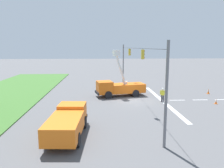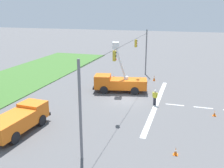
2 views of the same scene
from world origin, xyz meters
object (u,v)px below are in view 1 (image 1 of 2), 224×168
utility_truck_bucket_lift (119,87)px  traffic_cone_lane_edge_a (100,86)px  traffic_cone_foreground_right (67,113)px  traffic_cone_foreground_left (208,91)px  traffic_cone_near_bucket (216,101)px  traffic_cone_mid_right (137,85)px  utility_truck_support_near (68,122)px  road_worker (163,94)px

utility_truck_bucket_lift → traffic_cone_lane_edge_a: utility_truck_bucket_lift is taller
traffic_cone_foreground_right → traffic_cone_foreground_left: bearing=-63.4°
traffic_cone_foreground_left → traffic_cone_lane_edge_a: traffic_cone_foreground_left is taller
traffic_cone_near_bucket → traffic_cone_lane_edge_a: (11.32, 13.84, 0.01)m
utility_truck_bucket_lift → traffic_cone_foreground_left: (0.74, -13.15, -0.93)m
traffic_cone_foreground_left → traffic_cone_mid_right: traffic_cone_mid_right is taller
traffic_cone_mid_right → traffic_cone_near_bucket: 13.84m
utility_truck_support_near → traffic_cone_lane_edge_a: utility_truck_support_near is taller
utility_truck_support_near → traffic_cone_lane_edge_a: (19.96, -2.58, -0.82)m
utility_truck_support_near → utility_truck_bucket_lift: bearing=-20.9°
utility_truck_bucket_lift → traffic_cone_mid_right: bearing=-28.4°
utility_truck_bucket_lift → utility_truck_support_near: utility_truck_bucket_lift is taller
traffic_cone_foreground_right → traffic_cone_near_bucket: 17.58m
traffic_cone_mid_right → traffic_cone_lane_edge_a: 6.18m
traffic_cone_foreground_right → traffic_cone_lane_edge_a: traffic_cone_foreground_right is taller
utility_truck_bucket_lift → utility_truck_support_near: (-13.51, 5.16, -0.17)m
traffic_cone_mid_right → traffic_cone_lane_edge_a: bearing=91.9°
traffic_cone_foreground_left → traffic_cone_near_bucket: traffic_cone_foreground_left is taller
road_worker → traffic_cone_near_bucket: (-1.37, -6.14, -0.70)m
utility_truck_support_near → traffic_cone_lane_edge_a: 20.14m
traffic_cone_lane_edge_a → traffic_cone_foreground_left: bearing=-109.9°
traffic_cone_near_bucket → utility_truck_bucket_lift: bearing=66.6°
utility_truck_bucket_lift → traffic_cone_foreground_left: bearing=-86.8°
traffic_cone_mid_right → traffic_cone_lane_edge_a: size_ratio=1.26×
traffic_cone_near_bucket → traffic_cone_foreground_right: bearing=102.9°
traffic_cone_mid_right → traffic_cone_near_bucket: (-11.53, -7.66, -0.10)m
road_worker → traffic_cone_near_bucket: road_worker is taller
road_worker → traffic_cone_foreground_left: bearing=-62.2°
traffic_cone_foreground_left → traffic_cone_near_bucket: size_ratio=1.19×
traffic_cone_lane_edge_a → utility_truck_bucket_lift: bearing=-158.2°
traffic_cone_lane_edge_a → traffic_cone_foreground_right: bearing=167.8°
utility_truck_support_near → road_worker: (10.01, -10.27, -0.13)m
road_worker → traffic_cone_mid_right: size_ratio=2.20×
traffic_cone_lane_edge_a → utility_truck_support_near: bearing=172.6°
traffic_cone_foreground_left → traffic_cone_near_bucket: bearing=161.4°
traffic_cone_foreground_right → traffic_cone_mid_right: traffic_cone_mid_right is taller
utility_truck_bucket_lift → traffic_cone_near_bucket: size_ratio=11.26×
traffic_cone_mid_right → traffic_cone_foreground_left: bearing=-121.8°
traffic_cone_foreground_right → traffic_cone_mid_right: size_ratio=0.96×
road_worker → traffic_cone_foreground_right: size_ratio=2.30×
road_worker → traffic_cone_foreground_left: road_worker is taller
utility_truck_support_near → road_worker: size_ratio=3.65×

